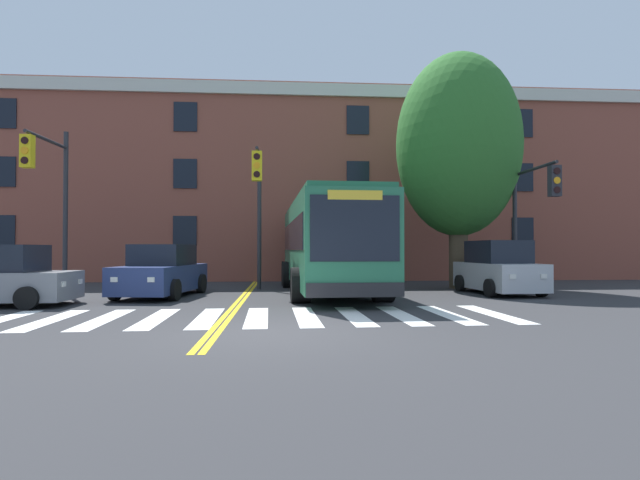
# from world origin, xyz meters

# --- Properties ---
(ground_plane) EXTENTS (120.00, 120.00, 0.00)m
(ground_plane) POSITION_xyz_m (0.00, 0.00, 0.00)
(ground_plane) COLOR #303033
(crosswalk) EXTENTS (12.93, 3.81, 0.01)m
(crosswalk) POSITION_xyz_m (-0.90, 2.13, 0.00)
(crosswalk) COLOR white
(crosswalk) RESTS_ON ground
(lane_line_yellow_inner) EXTENTS (0.12, 36.00, 0.01)m
(lane_line_yellow_inner) POSITION_xyz_m (-1.10, 16.13, 0.00)
(lane_line_yellow_inner) COLOR gold
(lane_line_yellow_inner) RESTS_ON ground
(lane_line_yellow_outer) EXTENTS (0.12, 36.00, 0.01)m
(lane_line_yellow_outer) POSITION_xyz_m (-0.94, 16.13, 0.00)
(lane_line_yellow_outer) COLOR gold
(lane_line_yellow_outer) RESTS_ON ground
(city_bus) EXTENTS (3.31, 11.00, 3.29)m
(city_bus) POSITION_xyz_m (1.83, 8.46, 1.76)
(city_bus) COLOR #28704C
(city_bus) RESTS_ON ground
(car_navy_near_lane) EXTENTS (2.47, 4.59, 1.70)m
(car_navy_near_lane) POSITION_xyz_m (-3.72, 7.38, 0.78)
(car_navy_near_lane) COLOR navy
(car_navy_near_lane) RESTS_ON ground
(car_silver_far_lane) EXTENTS (2.17, 3.86, 1.85)m
(car_silver_far_lane) POSITION_xyz_m (7.70, 7.47, 0.85)
(car_silver_far_lane) COLOR #B7BABF
(car_silver_far_lane) RESTS_ON ground
(car_red_behind_bus) EXTENTS (2.41, 4.73, 2.15)m
(car_red_behind_bus) POSITION_xyz_m (1.50, 17.68, 1.02)
(car_red_behind_bus) COLOR #AD1E1E
(car_red_behind_bus) RESTS_ON ground
(traffic_light_near_corner) EXTENTS (0.34, 3.05, 4.69)m
(traffic_light_near_corner) POSITION_xyz_m (8.96, 7.54, 3.17)
(traffic_light_near_corner) COLOR #28282D
(traffic_light_near_corner) RESTS_ON ground
(traffic_light_far_corner) EXTENTS (0.35, 2.71, 5.69)m
(traffic_light_far_corner) POSITION_xyz_m (-7.44, 7.76, 3.71)
(traffic_light_far_corner) COLOR #28282D
(traffic_light_far_corner) RESTS_ON ground
(traffic_light_overhead) EXTENTS (0.34, 2.70, 5.37)m
(traffic_light_overhead) POSITION_xyz_m (-0.66, 8.97, 3.57)
(traffic_light_overhead) COLOR #28282D
(traffic_light_overhead) RESTS_ON ground
(street_tree_curbside_large) EXTENTS (6.31, 6.50, 9.33)m
(street_tree_curbside_large) POSITION_xyz_m (7.18, 9.95, 5.66)
(street_tree_curbside_large) COLOR brown
(street_tree_curbside_large) RESTS_ON ground
(building_facade) EXTENTS (41.26, 9.26, 9.67)m
(building_facade) POSITION_xyz_m (3.86, 19.17, 4.84)
(building_facade) COLOR brown
(building_facade) RESTS_ON ground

